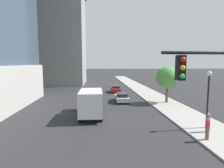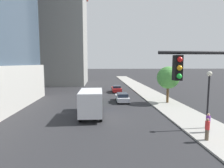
# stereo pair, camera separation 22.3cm
# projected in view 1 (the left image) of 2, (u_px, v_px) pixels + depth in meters

# --- Properties ---
(sidewalk) EXTENTS (4.64, 120.00, 0.15)m
(sidewalk) POSITION_uv_depth(u_px,v_px,m) (170.00, 107.00, 25.52)
(sidewalk) COLOR #9E9B93
(sidewalk) RESTS_ON ground
(construction_building) EXTENTS (20.28, 16.57, 37.44)m
(construction_building) POSITION_uv_depth(u_px,v_px,m) (57.00, 28.00, 52.87)
(construction_building) COLOR gray
(construction_building) RESTS_ON ground
(street_lamp) EXTENTS (0.44, 0.44, 5.22)m
(street_lamp) POSITION_uv_depth(u_px,v_px,m) (208.00, 91.00, 16.61)
(street_lamp) COLOR black
(street_lamp) RESTS_ON sidewalk
(street_tree) EXTENTS (3.33, 3.33, 5.47)m
(street_tree) POSITION_uv_depth(u_px,v_px,m) (167.00, 78.00, 27.50)
(street_tree) COLOR brown
(street_tree) RESTS_ON sidewalk
(car_red) EXTENTS (1.85, 4.24, 1.40)m
(car_red) POSITION_uv_depth(u_px,v_px,m) (115.00, 89.00, 38.72)
(car_red) COLOR red
(car_red) RESTS_ON ground
(car_silver) EXTENTS (1.86, 4.64, 1.43)m
(car_silver) POSITION_uv_depth(u_px,v_px,m) (121.00, 97.00, 29.04)
(car_silver) COLOR #B7B7BC
(car_silver) RESTS_ON ground
(car_green) EXTENTS (1.90, 4.57, 1.49)m
(car_green) POSITION_uv_depth(u_px,v_px,m) (93.00, 98.00, 28.41)
(car_green) COLOR #1E6638
(car_green) RESTS_ON ground
(car_white) EXTENTS (1.82, 4.01, 1.45)m
(car_white) POSITION_uv_depth(u_px,v_px,m) (94.00, 92.00, 34.10)
(car_white) COLOR silver
(car_white) RESTS_ON ground
(box_truck) EXTENTS (2.46, 6.77, 3.10)m
(box_truck) POSITION_uv_depth(u_px,v_px,m) (91.00, 101.00, 21.00)
(box_truck) COLOR #1E4799
(box_truck) RESTS_ON ground
(pedestrian_purple_shirt) EXTENTS (0.34, 0.34, 1.67)m
(pedestrian_purple_shirt) POSITION_uv_depth(u_px,v_px,m) (208.00, 122.00, 15.83)
(pedestrian_purple_shirt) COLOR #38334C
(pedestrian_purple_shirt) RESTS_ON sidewalk
(pedestrian_red_shirt) EXTENTS (0.34, 0.34, 1.73)m
(pedestrian_red_shirt) POSITION_uv_depth(u_px,v_px,m) (207.00, 129.00, 14.21)
(pedestrian_red_shirt) COLOR brown
(pedestrian_red_shirt) RESTS_ON sidewalk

